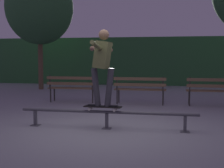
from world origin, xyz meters
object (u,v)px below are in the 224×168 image
tree_far_left (40,8)px  grind_rail (107,115)px  park_bench_leftmost (72,86)px  skateboard (103,107)px  skateboarder (103,61)px  park_bench_left_center (140,87)px  park_bench_right_center (214,89)px

tree_far_left → grind_rail: bearing=-57.4°
grind_rail → park_bench_leftmost: park_bench_leftmost is taller
skateboard → skateboarder: (0.00, -0.00, 0.94)m
skateboard → park_bench_left_center: 3.41m
grind_rail → park_bench_left_center: 3.41m
skateboarder → park_bench_leftmost: size_ratio=0.97×
skateboarder → park_bench_leftmost: bearing=117.5°
park_bench_leftmost → park_bench_right_center: 4.39m
skateboarder → park_bench_right_center: size_ratio=0.97×
skateboard → tree_far_left: tree_far_left is taller
park_bench_left_center → park_bench_right_center: bearing=0.0°
park_bench_leftmost → park_bench_left_center: (2.19, 0.00, 0.00)m
skateboarder → park_bench_right_center: bearing=52.2°
park_bench_right_center → park_bench_left_center: bearing=180.0°
skateboarder → tree_far_left: size_ratio=0.29×
skateboarder → park_bench_left_center: (0.43, 3.38, -0.85)m
park_bench_left_center → tree_far_left: bearing=142.9°
park_bench_right_center → grind_rail: bearing=-126.9°
park_bench_leftmost → park_bench_left_center: size_ratio=1.00×
skateboarder → tree_far_left: bearing=122.2°
skateboard → tree_far_left: (-4.45, 7.08, 3.21)m
skateboarder → tree_far_left: tree_far_left is taller
grind_rail → skateboarder: 1.10m
grind_rail → tree_far_left: (-4.53, 7.08, 3.38)m
skateboarder → park_bench_right_center: 4.36m
grind_rail → skateboard: 0.18m
park_bench_right_center → skateboarder: bearing=-127.8°
skateboard → park_bench_left_center: bearing=82.7°
skateboard → park_bench_leftmost: (-1.76, 3.38, 0.09)m
grind_rail → park_bench_right_center: bearing=53.1°
park_bench_leftmost → tree_far_left: (-2.69, 3.70, 3.13)m
grind_rail → park_bench_leftmost: 3.86m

